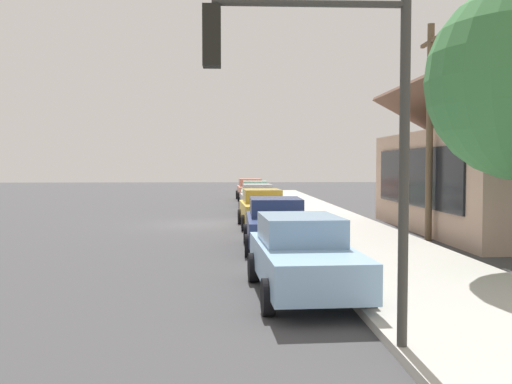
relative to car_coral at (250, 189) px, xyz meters
name	(u,v)px	position (x,y,z in m)	size (l,w,h in m)	color
ground_plane	(201,224)	(17.41, -2.84, -0.82)	(120.00, 120.00, 0.00)	#424244
sidewalk_curb	(327,222)	(17.41, 2.76, -0.74)	(60.00, 4.20, 0.16)	#B2AFA8
car_coral	(250,189)	(0.00, 0.00, 0.00)	(4.87, 2.15, 1.59)	#EA8C75
car_seafoam	(255,193)	(6.20, 0.06, 0.00)	(4.58, 2.06, 1.59)	#9ED1BC
car_silver	(258,199)	(12.11, -0.07, 0.00)	(4.64, 1.99, 1.59)	silver
car_mustard	(263,208)	(18.49, -0.18, 0.00)	(4.48, 2.09, 1.59)	gold
car_navy	(276,223)	(24.92, -0.13, 0.00)	(4.52, 2.08, 1.59)	navy
car_skyblue	(303,255)	(31.17, -0.11, 0.00)	(4.76, 2.17, 1.59)	#8CB7E0
storefront_building	(504,178)	(20.88, 9.14, 1.30)	(12.41, 7.38, 5.95)	tan
traffic_light_main	(327,103)	(35.03, -0.30, 2.67)	(0.37, 2.79, 5.20)	#383833
utility_pole_wooden	(430,128)	(23.11, 5.36, 3.11)	(1.80, 0.24, 7.50)	brown
fire_hydrant_red	(274,197)	(5.29, 1.36, -0.32)	(0.22, 0.22, 0.71)	red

